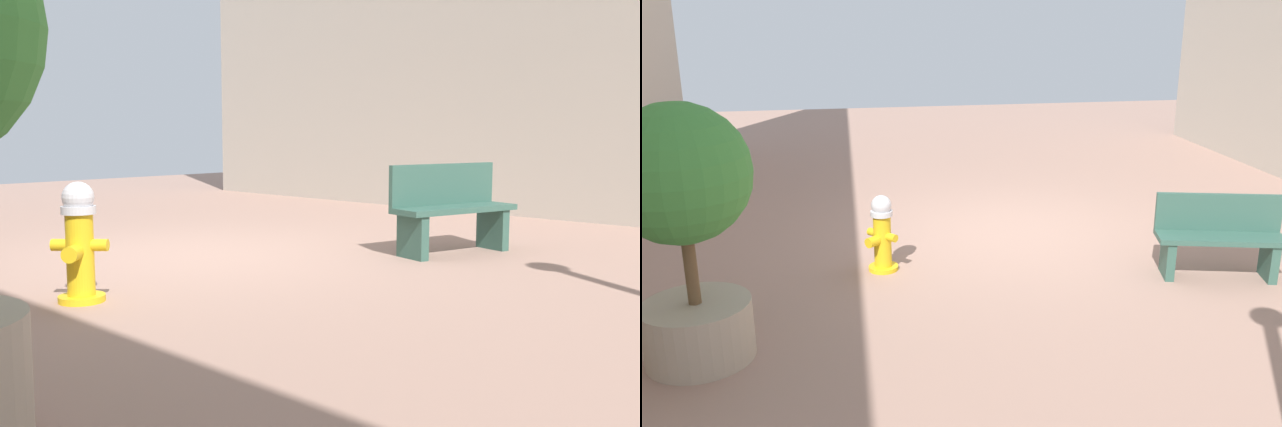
% 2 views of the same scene
% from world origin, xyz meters
% --- Properties ---
extents(ground_plane, '(23.40, 23.40, 0.00)m').
position_xyz_m(ground_plane, '(0.00, 0.00, 0.00)').
color(ground_plane, '#9E7A6B').
extents(fire_hydrant, '(0.39, 0.39, 0.92)m').
position_xyz_m(fire_hydrant, '(1.84, 1.05, 0.46)').
color(fire_hydrant, gold).
rests_on(fire_hydrant, ground_plane).
extents(bench_near, '(1.49, 0.78, 0.95)m').
position_xyz_m(bench_near, '(-1.98, 1.86, 0.48)').
color(bench_near, '#33594C').
rests_on(bench_near, ground_plane).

